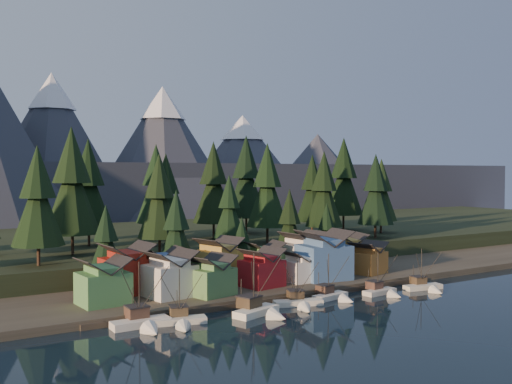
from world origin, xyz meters
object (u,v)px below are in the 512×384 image
boat_2 (261,302)px  house_front_1 (170,272)px  boat_5 (383,286)px  boat_3 (300,297)px  house_back_1 (165,268)px  boat_6 (426,282)px  boat_0 (143,314)px  boat_4 (334,290)px  boat_1 (181,314)px  house_back_0 (127,267)px  house_front_0 (103,280)px

boat_2 → house_front_1: boat_2 is taller
boat_5 → boat_3: bearing=172.9°
boat_2 → house_back_1: boat_2 is taller
boat_6 → house_back_1: bearing=164.9°
boat_0 → boat_4: size_ratio=1.18×
boat_1 → boat_3: (24.80, 0.17, -0.10)m
boat_1 → boat_6: size_ratio=1.04×
boat_5 → house_back_1: (-39.59, 22.54, 4.08)m
boat_6 → house_back_0: 63.94m
boat_3 → house_front_0: (-33.26, 15.48, 4.14)m
boat_5 → house_front_1: bearing=153.9°
boat_3 → house_front_1: (-20.31, 15.05, 4.37)m
boat_1 → house_back_1: 23.29m
boat_3 → house_back_1: (-18.56, 21.89, 4.15)m
boat_6 → house_front_1: size_ratio=1.01×
boat_2 → house_front_0: 29.24m
house_front_1 → boat_1: bearing=-115.5°
boat_0 → boat_1: 6.30m
boat_4 → house_back_1: bearing=132.9°
boat_4 → boat_3: bearing=177.1°
boat_6 → house_back_0: (-58.84, 24.55, 4.89)m
boat_6 → house_back_1: (-50.99, 23.96, 4.16)m
house_back_0 → house_front_0: bearing=-139.3°
house_front_0 → boat_1: bearing=-66.8°
boat_0 → house_front_1: 17.71m
boat_3 → boat_0: bearing=-164.4°
house_front_1 → house_back_0: house_back_0 is taller
boat_3 → house_front_1: bearing=161.6°
boat_0 → house_front_0: boat_0 is taller
boat_6 → boat_3: bearing=-173.6°
house_front_1 → house_back_1: 7.06m
house_back_1 → boat_6: bearing=-23.1°
boat_5 → house_back_1: house_back_1 is taller
boat_2 → boat_4: 19.87m
house_back_0 → boat_1: bearing=-90.8°
boat_0 → boat_4: bearing=-0.4°
boat_4 → boat_0: bearing=169.1°
house_front_0 → house_front_1: size_ratio=0.94×
boat_1 → house_front_0: house_front_0 is taller
boat_1 → house_front_1: 16.44m
boat_2 → house_front_0: size_ratio=1.35×
boat_6 → house_front_1: (-52.75, 17.12, 4.37)m
boat_2 → boat_3: (10.12, 2.06, -0.66)m
house_back_1 → boat_4: bearing=-34.3°
boat_1 → house_back_1: bearing=89.7°
house_front_1 → house_back_1: house_front_1 is taller
boat_0 → house_back_0: (4.49, 21.09, 4.40)m
boat_3 → house_back_0: bearing=157.8°
boat_6 → boat_0: bearing=-173.1°
house_front_1 → house_back_0: 9.62m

